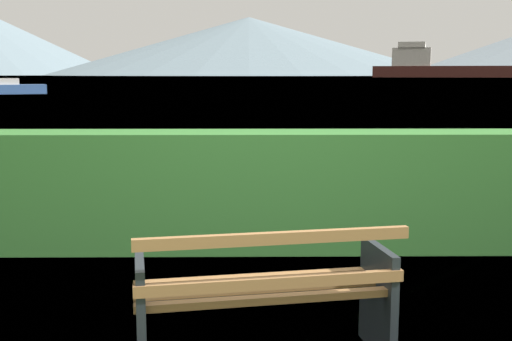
{
  "coord_description": "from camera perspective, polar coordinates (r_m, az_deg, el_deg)",
  "views": [
    {
      "loc": [
        -0.08,
        -3.63,
        1.71
      ],
      "look_at": [
        0.0,
        3.76,
        0.58
      ],
      "focal_mm": 44.76,
      "sensor_mm": 36.0,
      "label": 1
    }
  ],
  "objects": [
    {
      "name": "distant_hills",
      "position": [
        562.91,
        3.17,
        11.74
      ],
      "size": [
        929.79,
        387.46,
        73.62
      ],
      "color": "slate",
      "rests_on": "ground_plane"
    },
    {
      "name": "fishing_boat_near",
      "position": [
        56.76,
        -21.63,
        6.85
      ],
      "size": [
        6.77,
        4.44,
        1.29
      ],
      "color": "#335693",
      "rests_on": "water_surface"
    },
    {
      "name": "water_surface",
      "position": [
        312.41,
        -0.64,
        8.38
      ],
      "size": [
        620.0,
        620.0,
        0.0
      ],
      "primitive_type": "plane",
      "color": "#6B8EA3",
      "rests_on": "ground_plane"
    },
    {
      "name": "park_bench",
      "position": [
        3.8,
        0.82,
        -11.18
      ],
      "size": [
        1.59,
        0.83,
        0.87
      ],
      "color": "olive",
      "rests_on": "ground_plane"
    },
    {
      "name": "cargo_ship_large",
      "position": [
        271.59,
        18.05,
        8.75
      ],
      "size": [
        83.67,
        33.81,
        14.14
      ],
      "color": "#471E19",
      "rests_on": "water_surface"
    },
    {
      "name": "hedge_row",
      "position": [
        6.23,
        0.13,
        -1.79
      ],
      "size": [
        6.44,
        0.64,
        1.15
      ],
      "primitive_type": "cube",
      "color": "#387A33",
      "rests_on": "ground_plane"
    }
  ]
}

